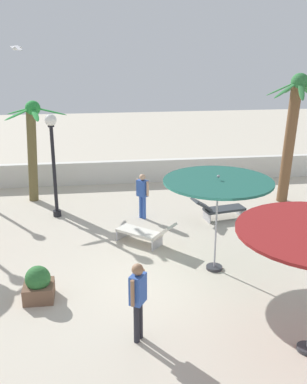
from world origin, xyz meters
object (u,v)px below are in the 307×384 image
(patio_umbrella_0, at_px, (218,185))
(palm_tree_1, at_px, (33,139))
(palm_tree_0, at_px, (293,124))
(lounge_chair_0, at_px, (146,233))
(seagull_1, at_px, (16,48))
(guest_1, at_px, (142,192))
(guest_0, at_px, (138,295))
(lamp_post_0, at_px, (53,152))
(lounge_chair_1, at_px, (218,208))
(planter, at_px, (38,285))

(patio_umbrella_0, distance_m, palm_tree_1, 8.22)
(palm_tree_0, height_order, palm_tree_1, palm_tree_0)
(lounge_chair_0, height_order, seagull_1, seagull_1)
(lounge_chair_0, bearing_deg, guest_1, 86.31)
(guest_0, bearing_deg, lounge_chair_0, 81.39)
(lamp_post_0, distance_m, guest_0, 7.65)
(lamp_post_0, xyz_separation_m, lounge_chair_1, (5.47, -1.05, -1.89))
(lounge_chair_1, bearing_deg, planter, -141.88)
(patio_umbrella_0, distance_m, guest_1, 4.43)
(guest_0, bearing_deg, lamp_post_0, 106.22)
(patio_umbrella_0, height_order, lamp_post_0, lamp_post_0)
(palm_tree_1, xyz_separation_m, lounge_chair_0, (3.65, -4.53, -1.99))
(lamp_post_0, bearing_deg, palm_tree_0, 3.27)
(guest_1, bearing_deg, palm_tree_1, 147.96)
(patio_umbrella_0, relative_size, seagull_1, 2.21)
(palm_tree_0, distance_m, seagull_1, 10.43)
(guest_1, height_order, planter, guest_1)
(palm_tree_1, height_order, lounge_chair_1, palm_tree_1)
(seagull_1, bearing_deg, palm_tree_0, -13.26)
(patio_umbrella_0, distance_m, guest_0, 3.85)
(lamp_post_0, xyz_separation_m, lounge_chair_0, (2.80, -2.73, -1.90))
(lounge_chair_0, height_order, lounge_chair_1, lounge_chair_0)
(palm_tree_0, bearing_deg, patio_umbrella_0, -129.52)
(lamp_post_0, xyz_separation_m, guest_0, (2.11, -7.25, -1.23))
(lounge_chair_1, height_order, seagull_1, seagull_1)
(seagull_1, bearing_deg, lamp_post_0, -65.40)
(palm_tree_1, distance_m, guest_0, 9.62)
(lounge_chair_0, bearing_deg, patio_umbrella_0, -46.80)
(palm_tree_0, xyz_separation_m, planter, (-8.62, -5.89, -2.56))
(patio_umbrella_0, xyz_separation_m, planter, (-4.51, -0.91, -2.00))
(palm_tree_0, xyz_separation_m, lounge_chair_1, (-3.07, -1.53, -2.54))
(palm_tree_0, xyz_separation_m, palm_tree_1, (-9.40, 1.31, -0.56))
(lounge_chair_1, xyz_separation_m, guest_1, (-2.54, 0.47, 0.55))
(palm_tree_0, distance_m, palm_tree_1, 9.51)
(patio_umbrella_0, xyz_separation_m, seagull_1, (-5.73, 7.29, 3.17))
(seagull_1, bearing_deg, guest_1, -38.72)
(lounge_chair_0, distance_m, lounge_chair_1, 3.17)
(lounge_chair_0, relative_size, planter, 2.10)
(guest_0, bearing_deg, seagull_1, 108.65)
(lounge_chair_0, xyz_separation_m, guest_1, (0.14, 2.16, 0.56))
(seagull_1, bearing_deg, palm_tree_1, -67.09)
(patio_umbrella_0, xyz_separation_m, guest_0, (-2.33, -2.77, -1.32))
(palm_tree_0, bearing_deg, seagull_1, 166.74)
(palm_tree_0, relative_size, seagull_1, 3.76)
(seagull_1, bearing_deg, lounge_chair_1, -29.68)
(guest_0, xyz_separation_m, planter, (-2.18, 1.86, -0.67))
(guest_1, bearing_deg, lounge_chair_0, -93.69)
(lounge_chair_0, relative_size, guest_0, 1.03)
(palm_tree_0, distance_m, guest_1, 6.05)
(lounge_chair_0, bearing_deg, guest_0, -98.61)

